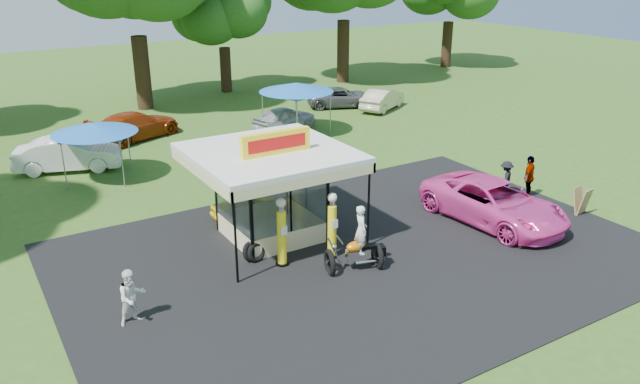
{
  "coord_description": "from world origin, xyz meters",
  "views": [
    {
      "loc": [
        -11.5,
        -13.93,
        9.94
      ],
      "look_at": [
        -0.51,
        4.0,
        1.81
      ],
      "focal_mm": 35.0,
      "sensor_mm": 36.0,
      "label": 1
    }
  ],
  "objects_px": {
    "spectator_east_a": "(506,178)",
    "tent_west": "(94,129)",
    "a_frame_sign": "(582,201)",
    "bg_car_b": "(135,125)",
    "bg_car_e": "(383,99)",
    "motorcycle": "(358,244)",
    "gas_pump_left": "(282,234)",
    "bg_car_a": "(68,154)",
    "spectator_west": "(132,297)",
    "bg_car_d": "(341,97)",
    "gas_station_kiosk": "(271,192)",
    "tent_east": "(296,88)",
    "pink_sedan": "(494,202)",
    "gas_pump_right": "(332,227)",
    "bg_car_c": "(284,118)",
    "kiosk_car": "(246,206)",
    "spectator_east_b": "(529,177)"
  },
  "relations": [
    {
      "from": "spectator_east_a",
      "to": "bg_car_e",
      "type": "relative_size",
      "value": 0.36
    },
    {
      "from": "motorcycle",
      "to": "bg_car_e",
      "type": "bearing_deg",
      "value": 66.56
    },
    {
      "from": "bg_car_e",
      "to": "gas_pump_left",
      "type": "bearing_deg",
      "value": 105.74
    },
    {
      "from": "spectator_east_b",
      "to": "tent_west",
      "type": "distance_m",
      "value": 19.4
    },
    {
      "from": "gas_pump_left",
      "to": "gas_pump_right",
      "type": "relative_size",
      "value": 1.02
    },
    {
      "from": "gas_pump_right",
      "to": "tent_east",
      "type": "bearing_deg",
      "value": 64.84
    },
    {
      "from": "motorcycle",
      "to": "tent_west",
      "type": "xyz_separation_m",
      "value": [
        -5.19,
        13.58,
        1.51
      ]
    },
    {
      "from": "gas_pump_left",
      "to": "spectator_west",
      "type": "relative_size",
      "value": 1.46
    },
    {
      "from": "gas_station_kiosk",
      "to": "pink_sedan",
      "type": "distance_m",
      "value": 8.71
    },
    {
      "from": "bg_car_a",
      "to": "motorcycle",
      "type": "bearing_deg",
      "value": -139.74
    },
    {
      "from": "gas_pump_right",
      "to": "bg_car_b",
      "type": "relative_size",
      "value": 0.45
    },
    {
      "from": "bg_car_a",
      "to": "bg_car_e",
      "type": "relative_size",
      "value": 1.15
    },
    {
      "from": "bg_car_b",
      "to": "gas_station_kiosk",
      "type": "bearing_deg",
      "value": 158.79
    },
    {
      "from": "gas_pump_left",
      "to": "spectator_west",
      "type": "height_order",
      "value": "gas_pump_left"
    },
    {
      "from": "bg_car_e",
      "to": "tent_east",
      "type": "distance_m",
      "value": 8.37
    },
    {
      "from": "gas_pump_left",
      "to": "bg_car_c",
      "type": "xyz_separation_m",
      "value": [
        8.27,
        15.09,
        -0.47
      ]
    },
    {
      "from": "tent_east",
      "to": "gas_station_kiosk",
      "type": "bearing_deg",
      "value": -123.31
    },
    {
      "from": "bg_car_c",
      "to": "tent_west",
      "type": "height_order",
      "value": "tent_west"
    },
    {
      "from": "bg_car_b",
      "to": "bg_car_d",
      "type": "distance_m",
      "value": 14.25
    },
    {
      "from": "gas_station_kiosk",
      "to": "kiosk_car",
      "type": "height_order",
      "value": "gas_station_kiosk"
    },
    {
      "from": "spectator_west",
      "to": "bg_car_b",
      "type": "relative_size",
      "value": 0.31
    },
    {
      "from": "gas_station_kiosk",
      "to": "tent_west",
      "type": "relative_size",
      "value": 1.4
    },
    {
      "from": "gas_pump_right",
      "to": "motorcycle",
      "type": "relative_size",
      "value": 1.01
    },
    {
      "from": "bg_car_e",
      "to": "tent_west",
      "type": "xyz_separation_m",
      "value": [
        -19.52,
        -4.19,
        1.74
      ]
    },
    {
      "from": "kiosk_car",
      "to": "spectator_east_b",
      "type": "distance_m",
      "value": 12.1
    },
    {
      "from": "bg_car_c",
      "to": "tent_west",
      "type": "relative_size",
      "value": 1.08
    },
    {
      "from": "bg_car_a",
      "to": "bg_car_d",
      "type": "bearing_deg",
      "value": -58.38
    },
    {
      "from": "spectator_west",
      "to": "bg_car_d",
      "type": "height_order",
      "value": "spectator_west"
    },
    {
      "from": "tent_west",
      "to": "spectator_east_a",
      "type": "bearing_deg",
      "value": -37.86
    },
    {
      "from": "kiosk_car",
      "to": "gas_pump_left",
      "type": "bearing_deg",
      "value": 170.4
    },
    {
      "from": "tent_east",
      "to": "a_frame_sign",
      "type": "bearing_deg",
      "value": -76.92
    },
    {
      "from": "tent_west",
      "to": "motorcycle",
      "type": "bearing_deg",
      "value": -69.09
    },
    {
      "from": "gas_pump_right",
      "to": "spectator_west",
      "type": "distance_m",
      "value": 7.04
    },
    {
      "from": "gas_pump_left",
      "to": "bg_car_a",
      "type": "xyz_separation_m",
      "value": [
        -4.13,
        14.09,
        -0.37
      ]
    },
    {
      "from": "bg_car_b",
      "to": "bg_car_c",
      "type": "bearing_deg",
      "value": -131.93
    },
    {
      "from": "a_frame_sign",
      "to": "tent_west",
      "type": "distance_m",
      "value": 21.27
    },
    {
      "from": "gas_station_kiosk",
      "to": "bg_car_e",
      "type": "relative_size",
      "value": 1.27
    },
    {
      "from": "kiosk_car",
      "to": "tent_east",
      "type": "height_order",
      "value": "tent_east"
    },
    {
      "from": "a_frame_sign",
      "to": "pink_sedan",
      "type": "height_order",
      "value": "pink_sedan"
    },
    {
      "from": "bg_car_b",
      "to": "gas_pump_right",
      "type": "bearing_deg",
      "value": 161.64
    },
    {
      "from": "gas_pump_right",
      "to": "a_frame_sign",
      "type": "xyz_separation_m",
      "value": [
        10.59,
        -2.06,
        -0.58
      ]
    },
    {
      "from": "spectator_east_a",
      "to": "tent_west",
      "type": "height_order",
      "value": "tent_west"
    },
    {
      "from": "gas_station_kiosk",
      "to": "gas_pump_left",
      "type": "distance_m",
      "value": 2.41
    },
    {
      "from": "gas_pump_left",
      "to": "bg_car_e",
      "type": "distance_m",
      "value": 23.02
    },
    {
      "from": "gas_station_kiosk",
      "to": "bg_car_b",
      "type": "distance_m",
      "value": 15.65
    },
    {
      "from": "bg_car_a",
      "to": "tent_west",
      "type": "distance_m",
      "value": 2.82
    },
    {
      "from": "motorcycle",
      "to": "pink_sedan",
      "type": "height_order",
      "value": "motorcycle"
    },
    {
      "from": "tent_west",
      "to": "tent_east",
      "type": "bearing_deg",
      "value": 9.87
    },
    {
      "from": "motorcycle",
      "to": "bg_car_e",
      "type": "xyz_separation_m",
      "value": [
        14.34,
        17.77,
        -0.22
      ]
    },
    {
      "from": "a_frame_sign",
      "to": "bg_car_b",
      "type": "bearing_deg",
      "value": 111.87
    }
  ]
}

